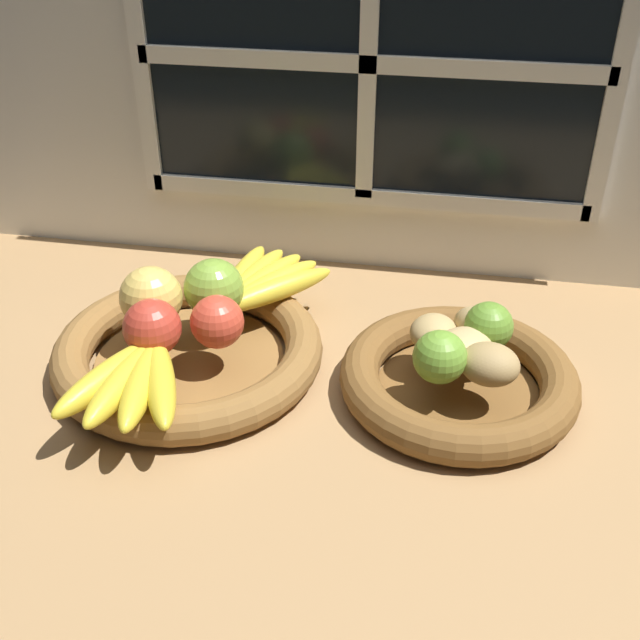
{
  "coord_description": "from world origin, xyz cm",
  "views": [
    {
      "loc": [
        12.02,
        -76.38,
        58.17
      ],
      "look_at": [
        -1.34,
        -1.52,
        8.72
      ],
      "focal_mm": 43.25,
      "sensor_mm": 36.0,
      "label": 1
    }
  ],
  "objects_px": {
    "fruit_bowl_left": "(189,351)",
    "potato_small": "(490,364)",
    "apple_red_front": "(152,328)",
    "potato_back": "(479,327)",
    "apple_golden_left": "(151,297)",
    "potato_large": "(462,348)",
    "banana_bunch_front": "(134,379)",
    "potato_oblong": "(433,332)",
    "banana_bunch_back": "(258,283)",
    "apple_red_right": "(217,322)",
    "lime_far": "(488,326)",
    "lime_near": "(440,357)",
    "apple_green_back": "(214,288)",
    "fruit_bowl_right": "(458,379)"
  },
  "relations": [
    {
      "from": "apple_red_right",
      "to": "potato_oblong",
      "type": "height_order",
      "value": "apple_red_right"
    },
    {
      "from": "apple_red_front",
      "to": "banana_bunch_back",
      "type": "xyz_separation_m",
      "value": [
        0.09,
        0.16,
        -0.02
      ]
    },
    {
      "from": "apple_red_front",
      "to": "banana_bunch_front",
      "type": "relative_size",
      "value": 0.39
    },
    {
      "from": "banana_bunch_back",
      "to": "banana_bunch_front",
      "type": "bearing_deg",
      "value": -109.98
    },
    {
      "from": "potato_large",
      "to": "apple_red_front",
      "type": "bearing_deg",
      "value": -173.24
    },
    {
      "from": "banana_bunch_front",
      "to": "lime_near",
      "type": "xyz_separation_m",
      "value": [
        0.33,
        0.08,
        0.01
      ]
    },
    {
      "from": "banana_bunch_front",
      "to": "banana_bunch_back",
      "type": "relative_size",
      "value": 0.93
    },
    {
      "from": "potato_large",
      "to": "potato_oblong",
      "type": "height_order",
      "value": "potato_large"
    },
    {
      "from": "apple_green_back",
      "to": "fruit_bowl_right",
      "type": "bearing_deg",
      "value": -9.29
    },
    {
      "from": "apple_green_back",
      "to": "apple_golden_left",
      "type": "height_order",
      "value": "apple_golden_left"
    },
    {
      "from": "apple_red_front",
      "to": "potato_back",
      "type": "height_order",
      "value": "apple_red_front"
    },
    {
      "from": "fruit_bowl_left",
      "to": "potato_oblong",
      "type": "height_order",
      "value": "potato_oblong"
    },
    {
      "from": "fruit_bowl_left",
      "to": "potato_small",
      "type": "height_order",
      "value": "potato_small"
    },
    {
      "from": "fruit_bowl_left",
      "to": "apple_golden_left",
      "type": "relative_size",
      "value": 4.32
    },
    {
      "from": "apple_red_right",
      "to": "apple_golden_left",
      "type": "bearing_deg",
      "value": 162.7
    },
    {
      "from": "banana_bunch_back",
      "to": "potato_small",
      "type": "distance_m",
      "value": 0.33
    },
    {
      "from": "fruit_bowl_right",
      "to": "potato_large",
      "type": "relative_size",
      "value": 3.78
    },
    {
      "from": "banana_bunch_front",
      "to": "potato_back",
      "type": "height_order",
      "value": "potato_back"
    },
    {
      "from": "apple_red_right",
      "to": "potato_large",
      "type": "xyz_separation_m",
      "value": [
        0.29,
        0.01,
        -0.01
      ]
    },
    {
      "from": "lime_near",
      "to": "banana_bunch_front",
      "type": "bearing_deg",
      "value": -166.16
    },
    {
      "from": "potato_small",
      "to": "fruit_bowl_right",
      "type": "bearing_deg",
      "value": 135.0
    },
    {
      "from": "potato_back",
      "to": "potato_small",
      "type": "bearing_deg",
      "value": -81.03
    },
    {
      "from": "fruit_bowl_left",
      "to": "potato_back",
      "type": "bearing_deg",
      "value": 6.81
    },
    {
      "from": "apple_golden_left",
      "to": "banana_bunch_front",
      "type": "xyz_separation_m",
      "value": [
        0.03,
        -0.13,
        -0.02
      ]
    },
    {
      "from": "potato_back",
      "to": "banana_bunch_back",
      "type": "bearing_deg",
      "value": 166.45
    },
    {
      "from": "potato_oblong",
      "to": "lime_far",
      "type": "bearing_deg",
      "value": 9.25
    },
    {
      "from": "fruit_bowl_left",
      "to": "fruit_bowl_right",
      "type": "xyz_separation_m",
      "value": [
        0.34,
        0.0,
        0.0
      ]
    },
    {
      "from": "banana_bunch_front",
      "to": "potato_small",
      "type": "distance_m",
      "value": 0.4
    },
    {
      "from": "lime_far",
      "to": "banana_bunch_back",
      "type": "bearing_deg",
      "value": 165.96
    },
    {
      "from": "fruit_bowl_left",
      "to": "potato_large",
      "type": "height_order",
      "value": "potato_large"
    },
    {
      "from": "potato_back",
      "to": "lime_near",
      "type": "distance_m",
      "value": 0.09
    },
    {
      "from": "apple_red_right",
      "to": "apple_red_front",
      "type": "bearing_deg",
      "value": -157.89
    },
    {
      "from": "apple_green_back",
      "to": "apple_red_front",
      "type": "xyz_separation_m",
      "value": [
        -0.05,
        -0.09,
        -0.0
      ]
    },
    {
      "from": "potato_oblong",
      "to": "banana_bunch_back",
      "type": "bearing_deg",
      "value": 160.15
    },
    {
      "from": "apple_green_back",
      "to": "lime_far",
      "type": "distance_m",
      "value": 0.34
    },
    {
      "from": "fruit_bowl_right",
      "to": "potato_oblong",
      "type": "xyz_separation_m",
      "value": [
        -0.03,
        0.03,
        0.05
      ]
    },
    {
      "from": "potato_small",
      "to": "lime_far",
      "type": "distance_m",
      "value": 0.07
    },
    {
      "from": "banana_bunch_front",
      "to": "apple_golden_left",
      "type": "bearing_deg",
      "value": 101.64
    },
    {
      "from": "potato_small",
      "to": "lime_far",
      "type": "relative_size",
      "value": 1.14
    },
    {
      "from": "fruit_bowl_right",
      "to": "potato_large",
      "type": "height_order",
      "value": "potato_large"
    },
    {
      "from": "apple_green_back",
      "to": "banana_bunch_front",
      "type": "bearing_deg",
      "value": -104.03
    },
    {
      "from": "potato_back",
      "to": "lime_near",
      "type": "height_order",
      "value": "lime_near"
    },
    {
      "from": "lime_near",
      "to": "potato_oblong",
      "type": "bearing_deg",
      "value": 98.65
    },
    {
      "from": "apple_green_back",
      "to": "potato_oblong",
      "type": "height_order",
      "value": "apple_green_back"
    },
    {
      "from": "apple_golden_left",
      "to": "banana_bunch_front",
      "type": "bearing_deg",
      "value": -78.36
    },
    {
      "from": "lime_far",
      "to": "lime_near",
      "type": "bearing_deg",
      "value": -125.84
    },
    {
      "from": "apple_golden_left",
      "to": "potato_large",
      "type": "relative_size",
      "value": 1.04
    },
    {
      "from": "lime_far",
      "to": "apple_green_back",
      "type": "bearing_deg",
      "value": 177.68
    },
    {
      "from": "apple_green_back",
      "to": "banana_bunch_back",
      "type": "distance_m",
      "value": 0.08
    },
    {
      "from": "potato_back",
      "to": "potato_oblong",
      "type": "bearing_deg",
      "value": -164.05
    }
  ]
}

